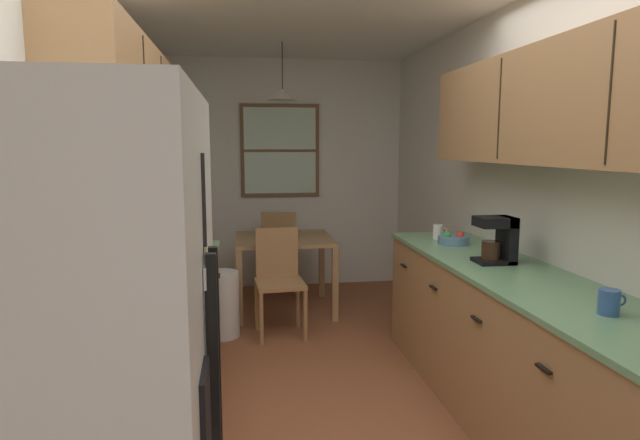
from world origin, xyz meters
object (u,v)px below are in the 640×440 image
object	(u,v)px
mug_spare	(609,302)
table_serving_bowl	(287,234)
mug_by_coffeemaker	(438,232)
dining_chair_near	(279,276)
coffee_maker	(499,239)
dining_table	(284,248)
fruit_bowl	(453,239)
storage_canister	(136,278)
trash_bin	(222,304)
microwave_over_range	(67,138)
dining_chair_far	(279,247)

from	to	relation	value
mug_spare	table_serving_bowl	world-z (taller)	mug_spare
mug_by_coffeemaker	mug_spare	distance (m)	1.85
mug_by_coffeemaker	mug_spare	xyz separation A→B (m)	(0.05, -1.85, -0.00)
dining_chair_near	coffee_maker	size ratio (longest dim) A/B	3.20
dining_table	fruit_bowl	world-z (taller)	fruit_bowl
fruit_bowl	dining_table	bearing A→B (deg)	126.41
dining_chair_near	storage_canister	world-z (taller)	storage_canister
storage_canister	mug_spare	size ratio (longest dim) A/B	1.71
mug_by_coffeemaker	coffee_maker	bearing A→B (deg)	-86.04
trash_bin	table_serving_bowl	distance (m)	1.05
trash_bin	mug_by_coffeemaker	xyz separation A→B (m)	(1.65, -0.61, 0.68)
microwave_over_range	dining_chair_near	bearing A→B (deg)	70.23
trash_bin	fruit_bowl	distance (m)	1.99
trash_bin	mug_spare	size ratio (longest dim) A/B	4.49
mug_by_coffeemaker	fruit_bowl	distance (m)	0.23
mug_spare	trash_bin	bearing A→B (deg)	124.63
storage_canister	mug_spare	bearing A→B (deg)	-13.97
mug_spare	table_serving_bowl	bearing A→B (deg)	108.86
mug_spare	fruit_bowl	distance (m)	1.63
microwave_over_range	coffee_maker	xyz separation A→B (m)	(2.12, 1.01, -0.58)
dining_chair_far	storage_canister	world-z (taller)	storage_canister
coffee_maker	table_serving_bowl	xyz separation A→B (m)	(-1.09, 2.15, -0.30)
coffee_maker	mug_by_coffeemaker	world-z (taller)	coffee_maker
trash_bin	storage_canister	world-z (taller)	storage_canister
dining_table	fruit_bowl	size ratio (longest dim) A/B	4.16
mug_spare	coffee_maker	bearing A→B (deg)	89.37
dining_chair_near	mug_by_coffeemaker	distance (m)	1.40
fruit_bowl	mug_spare	bearing A→B (deg)	-89.46
trash_bin	mug_spare	world-z (taller)	mug_spare
dining_table	trash_bin	world-z (taller)	dining_table
dining_table	trash_bin	xyz separation A→B (m)	(-0.58, -0.66, -0.34)
mug_spare	table_serving_bowl	distance (m)	3.34
trash_bin	coffee_maker	size ratio (longest dim) A/B	1.98
dining_table	mug_by_coffeemaker	world-z (taller)	mug_by_coffeemaker
mug_by_coffeemaker	table_serving_bowl	xyz separation A→B (m)	(-1.03, 1.31, -0.20)
mug_by_coffeemaker	mug_spare	world-z (taller)	mug_by_coffeemaker
microwave_over_range	dining_chair_far	distance (m)	4.06
microwave_over_range	mug_by_coffeemaker	bearing A→B (deg)	42.04
fruit_bowl	trash_bin	bearing A→B (deg)	153.67
storage_canister	microwave_over_range	bearing A→B (deg)	-102.13
mug_by_coffeemaker	mug_spare	size ratio (longest dim) A/B	0.89
storage_canister	fruit_bowl	xyz separation A→B (m)	(1.98, 1.13, -0.07)
dining_chair_far	trash_bin	size ratio (longest dim) A/B	1.62
microwave_over_range	table_serving_bowl	world-z (taller)	microwave_over_range
dining_chair_far	mug_spare	size ratio (longest dim) A/B	7.27
dining_chair_near	storage_canister	distance (m)	2.19
coffee_maker	fruit_bowl	distance (m)	0.63
microwave_over_range	table_serving_bowl	size ratio (longest dim) A/B	2.86
dining_table	mug_spare	distance (m)	3.33
mug_by_coffeemaker	fruit_bowl	xyz separation A→B (m)	(0.03, -0.22, -0.02)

